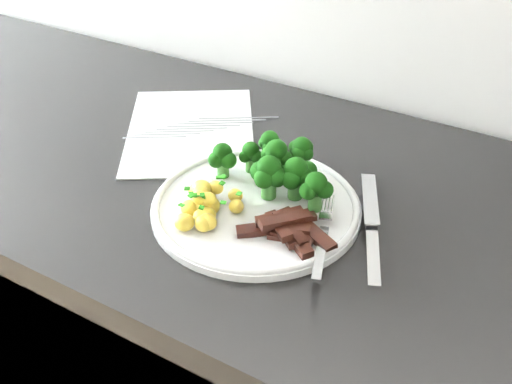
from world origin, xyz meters
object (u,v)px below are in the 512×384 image
at_px(beef_strips, 289,228).
at_px(recipe_paper, 191,129).
at_px(counter, 230,373).
at_px(broccoli, 279,166).
at_px(plate, 256,206).
at_px(fork, 323,239).
at_px(knife, 372,238).
at_px(potatoes, 205,205).

bearing_deg(beef_strips, recipe_paper, 148.14).
xyz_separation_m(counter, broccoli, (0.09, -0.01, 0.49)).
relative_size(counter, beef_strips, 18.98).
distance_m(plate, fork, 0.11).
bearing_deg(beef_strips, fork, 3.96).
bearing_deg(plate, counter, 147.70).
height_order(beef_strips, knife, beef_strips).
bearing_deg(knife, fork, -137.76).
distance_m(recipe_paper, fork, 0.35).
distance_m(recipe_paper, potatoes, 0.24).
bearing_deg(broccoli, fork, -37.18).
relative_size(potatoes, knife, 0.50).
xyz_separation_m(broccoli, potatoes, (-0.05, -0.10, -0.02)).
xyz_separation_m(plate, potatoes, (-0.05, -0.05, 0.02)).
distance_m(broccoli, knife, 0.16).
height_order(broccoli, knife, broccoli).
bearing_deg(potatoes, knife, 17.43).
bearing_deg(potatoes, plate, 47.30).
distance_m(broccoli, potatoes, 0.11).
height_order(recipe_paper, knife, knife).
distance_m(recipe_paper, beef_strips, 0.31).
height_order(counter, fork, fork).
height_order(counter, broccoli, broccoli).
bearing_deg(beef_strips, counter, 150.19).
distance_m(fork, knife, 0.06).
relative_size(beef_strips, knife, 0.60).
xyz_separation_m(broccoli, fork, (0.10, -0.08, -0.03)).
height_order(plate, knife, knife).
relative_size(recipe_paper, broccoli, 1.86).
distance_m(plate, potatoes, 0.07).
relative_size(counter, broccoli, 12.81).
xyz_separation_m(plate, beef_strips, (0.06, -0.03, 0.01)).
bearing_deg(recipe_paper, beef_strips, -31.86).
height_order(counter, recipe_paper, recipe_paper).
relative_size(counter, plate, 8.61).
bearing_deg(potatoes, beef_strips, 9.20).
xyz_separation_m(plate, knife, (0.16, 0.01, 0.00)).
xyz_separation_m(recipe_paper, fork, (0.31, -0.16, 0.02)).
height_order(recipe_paper, fork, fork).
height_order(plate, potatoes, potatoes).
bearing_deg(beef_strips, potatoes, -170.80).
height_order(fork, knife, fork).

